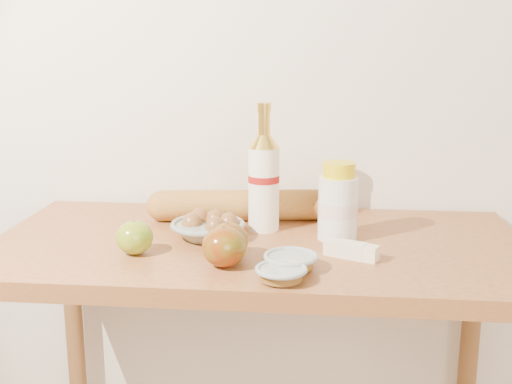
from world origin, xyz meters
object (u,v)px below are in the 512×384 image
table (257,291)px  bourbon_bottle (264,179)px  egg_bowl (209,228)px  cream_bottle (338,204)px  baguette (239,205)px

table → bourbon_bottle: size_ratio=3.97×
table → egg_bowl: bearing=175.9°
cream_bottle → table: bearing=-169.2°
table → baguette: (-0.06, 0.16, 0.16)m
bourbon_bottle → cream_bottle: bourbon_bottle is taller
egg_bowl → baguette: baguette is taller
table → cream_bottle: bearing=9.8°
bourbon_bottle → cream_bottle: 0.19m
bourbon_bottle → egg_bowl: 0.17m
table → cream_bottle: 0.27m
egg_bowl → baguette: bearing=71.0°
bourbon_bottle → baguette: (-0.07, 0.07, -0.08)m
cream_bottle → egg_bowl: cream_bottle is taller
baguette → table: bearing=-76.7°
baguette → egg_bowl: bearing=-116.4°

